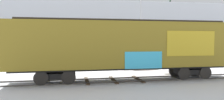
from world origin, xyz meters
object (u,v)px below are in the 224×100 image
(flagpole, at_px, (140,16))
(parked_car_red, at_px, (139,59))
(parked_car_blue, at_px, (76,60))
(freight_car, at_px, (127,45))

(flagpole, relative_size, parked_car_red, 1.97)
(parked_car_blue, height_order, parked_car_red, parked_car_red)
(freight_car, xyz_separation_m, flagpole, (4.09, 11.76, 3.47))
(parked_car_blue, bearing_deg, flagpole, 31.23)
(parked_car_blue, bearing_deg, parked_car_red, -1.08)
(freight_car, distance_m, parked_car_blue, 8.12)
(freight_car, bearing_deg, parked_car_red, 68.26)
(freight_car, height_order, parked_car_blue, freight_car)
(flagpole, distance_m, parked_car_blue, 10.55)
(flagpole, height_order, parked_car_red, flagpole)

